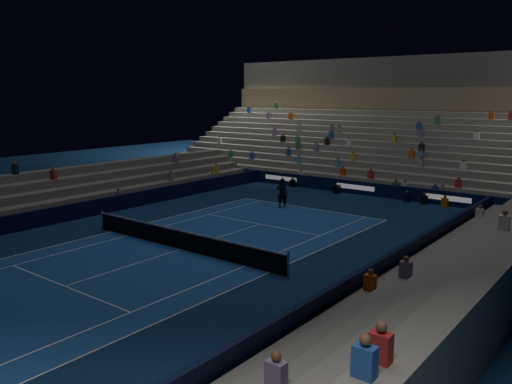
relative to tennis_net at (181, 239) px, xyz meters
name	(u,v)px	position (x,y,z in m)	size (l,w,h in m)	color
ground	(181,249)	(0.00, 0.00, -0.50)	(90.00, 90.00, 0.00)	#0B2244
court_surface	(181,249)	(0.00, 0.00, -0.50)	(10.97, 23.77, 0.01)	navy
sponsor_barrier_far	(356,187)	(0.00, 18.50, 0.00)	(44.00, 0.25, 1.00)	#081232
sponsor_barrier_east	(360,283)	(9.70, 0.00, 0.00)	(0.25, 37.00, 1.00)	black
sponsor_barrier_west	(69,212)	(-9.70, 0.00, 0.00)	(0.25, 37.00, 1.00)	black
grandstand_main	(406,142)	(0.00, 27.90, 2.87)	(44.00, 15.20, 11.20)	slate
grandstand_east	(453,294)	(13.17, 0.00, 0.41)	(5.00, 37.00, 2.50)	slate
grandstand_west	(38,199)	(-13.17, 0.00, 0.41)	(5.00, 37.00, 2.50)	#5E5E5A
tennis_net	(181,239)	(0.00, 0.00, 0.00)	(12.90, 0.10, 1.10)	#B2B2B7
tennis_player	(282,193)	(-1.57, 10.87, 0.51)	(0.74, 0.49, 2.03)	black
broadcast_camera	(337,189)	(-1.31, 17.83, -0.18)	(0.59, 0.99, 0.63)	black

